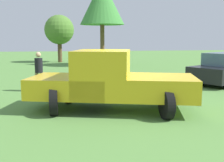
{
  "coord_description": "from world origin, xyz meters",
  "views": [
    {
      "loc": [
        8.55,
        -1.91,
        2.16
      ],
      "look_at": [
        0.49,
        -0.59,
        0.9
      ],
      "focal_mm": 43.94,
      "sensor_mm": 36.0,
      "label": 1
    }
  ],
  "objects_px": {
    "pickup_truck": "(108,79)",
    "tree_far_center": "(59,30)",
    "person_bystander": "(39,69)",
    "tree_side": "(102,2)"
  },
  "relations": [
    {
      "from": "pickup_truck",
      "to": "tree_side",
      "type": "relative_size",
      "value": 0.77
    },
    {
      "from": "person_bystander",
      "to": "tree_side",
      "type": "relative_size",
      "value": 0.24
    },
    {
      "from": "pickup_truck",
      "to": "tree_far_center",
      "type": "relative_size",
      "value": 1.21
    },
    {
      "from": "person_bystander",
      "to": "tree_side",
      "type": "bearing_deg",
      "value": 167.23
    },
    {
      "from": "tree_side",
      "to": "tree_far_center",
      "type": "bearing_deg",
      "value": -135.69
    },
    {
      "from": "tree_far_center",
      "to": "tree_side",
      "type": "distance_m",
      "value": 5.45
    },
    {
      "from": "person_bystander",
      "to": "tree_far_center",
      "type": "xyz_separation_m",
      "value": [
        -14.39,
        0.5,
        2.04
      ]
    },
    {
      "from": "person_bystander",
      "to": "tree_far_center",
      "type": "relative_size",
      "value": 0.38
    },
    {
      "from": "pickup_truck",
      "to": "person_bystander",
      "type": "xyz_separation_m",
      "value": [
        -3.46,
        -2.37,
        -0.03
      ]
    },
    {
      "from": "tree_side",
      "to": "person_bystander",
      "type": "bearing_deg",
      "value": -20.45
    }
  ]
}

